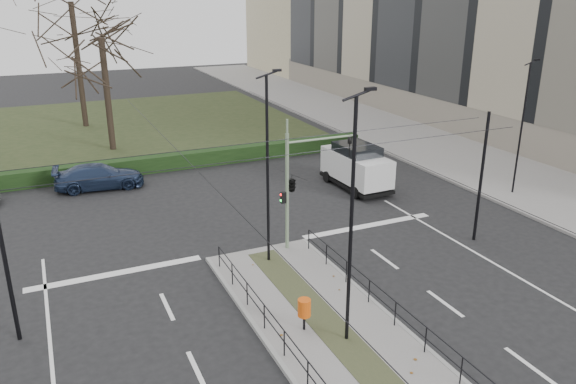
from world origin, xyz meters
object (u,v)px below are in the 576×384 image
(traffic_light, at_px, (294,182))
(bare_tree_center, at_px, (72,11))
(white_van, at_px, (356,165))
(streetlamp_median_far, at_px, (268,169))
(litter_bin, at_px, (304,308))
(streetlamp_median_near, at_px, (352,221))
(parked_car_third, at_px, (99,176))
(bare_tree_near, at_px, (102,46))
(streetlamp_sidewalk, at_px, (522,127))

(traffic_light, relative_size, bare_tree_center, 0.39)
(white_van, bearing_deg, streetlamp_median_far, -140.32)
(litter_bin, height_order, streetlamp_median_near, streetlamp_median_near)
(parked_car_third, bearing_deg, white_van, -108.07)
(bare_tree_near, bearing_deg, bare_tree_center, 96.92)
(litter_bin, xyz_separation_m, bare_tree_near, (-2.57, 26.38, 6.37))
(litter_bin, xyz_separation_m, streetlamp_median_near, (1.05, -1.06, 3.35))
(traffic_light, bearing_deg, streetlamp_sidewalk, 5.60)
(litter_bin, relative_size, bare_tree_near, 0.11)
(traffic_light, relative_size, bare_tree_near, 0.50)
(litter_bin, height_order, streetlamp_median_far, streetlamp_median_far)
(streetlamp_sidewalk, bearing_deg, streetlamp_median_far, -172.07)
(streetlamp_median_near, height_order, streetlamp_sidewalk, streetlamp_median_near)
(bare_tree_center, bearing_deg, bare_tree_near, -83.08)
(streetlamp_median_near, xyz_separation_m, white_van, (8.18, 13.22, -2.96))
(bare_tree_near, bearing_deg, litter_bin, -84.43)
(streetlamp_median_far, bearing_deg, litter_bin, -99.71)
(traffic_light, distance_m, bare_tree_center, 30.15)
(litter_bin, height_order, bare_tree_center, bare_tree_center)
(bare_tree_center, bearing_deg, parked_car_third, -92.81)
(parked_car_third, height_order, bare_tree_near, bare_tree_near)
(litter_bin, relative_size, streetlamp_median_near, 0.14)
(streetlamp_sidewalk, bearing_deg, traffic_light, -174.40)
(bare_tree_center, bearing_deg, streetlamp_sidewalk, -53.53)
(streetlamp_median_far, relative_size, streetlamp_sidewalk, 1.08)
(traffic_light, xyz_separation_m, white_van, (6.83, 6.11, -1.82))
(streetlamp_sidewalk, xyz_separation_m, bare_tree_near, (-19.28, 18.93, 3.43))
(bare_tree_center, bearing_deg, streetlamp_median_near, -82.63)
(parked_car_third, bearing_deg, litter_bin, -160.68)
(streetlamp_sidewalk, xyz_separation_m, white_van, (-7.48, 4.71, -2.55))
(parked_car_third, bearing_deg, streetlamp_median_near, -158.48)
(streetlamp_sidewalk, relative_size, parked_car_third, 1.48)
(streetlamp_median_far, distance_m, bare_tree_near, 21.64)
(bare_tree_near, bearing_deg, traffic_light, -76.27)
(parked_car_third, bearing_deg, traffic_light, -144.96)
(streetlamp_sidewalk, relative_size, white_van, 1.48)
(streetlamp_median_near, relative_size, bare_tree_near, 0.79)
(streetlamp_median_near, height_order, parked_car_third, streetlamp_median_near)
(streetlamp_sidewalk, height_order, parked_car_third, streetlamp_sidewalk)
(streetlamp_sidewalk, distance_m, bare_tree_near, 27.23)
(streetlamp_sidewalk, relative_size, bare_tree_near, 0.71)
(streetlamp_sidewalk, distance_m, white_van, 9.20)
(bare_tree_center, xyz_separation_m, bare_tree_near, (1.04, -8.56, -2.04))
(litter_bin, height_order, white_van, white_van)
(streetlamp_sidewalk, height_order, white_van, streetlamp_sidewalk)
(litter_bin, xyz_separation_m, bare_tree_center, (-3.61, 34.94, 8.40))
(parked_car_third, bearing_deg, bare_tree_near, -7.16)
(traffic_light, distance_m, bare_tree_near, 21.34)
(streetlamp_median_near, height_order, white_van, streetlamp_median_near)
(streetlamp_median_near, bearing_deg, litter_bin, 134.59)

